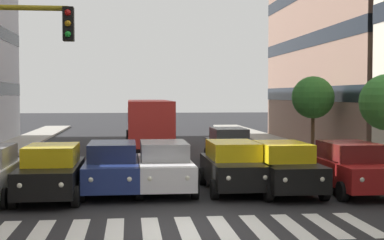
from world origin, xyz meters
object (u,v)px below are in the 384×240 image
object	(u,v)px
street_tree_2	(313,98)
car_2	(233,166)
car_1	(283,167)
car_3	(164,166)
car_5	(51,171)
car_4	(112,167)
bus_behind_traffic	(149,119)
car_0	(351,167)
car_row2_0	(229,145)

from	to	relation	value
street_tree_2	car_2	bearing A→B (deg)	58.76
car_1	car_3	xyz separation A→B (m)	(4.03, -0.71, 0.00)
car_1	car_5	distance (m)	7.73
car_2	car_5	xyz separation A→B (m)	(6.10, 0.73, 0.00)
car_2	car_4	size ratio (longest dim) A/B	1.00
car_2	street_tree_2	world-z (taller)	street_tree_2
car_1	car_4	distance (m)	5.84
car_2	car_1	bearing A→B (deg)	160.99
car_2	bus_behind_traffic	bearing A→B (deg)	-81.17
car_0	car_1	bearing A→B (deg)	-5.34
car_3	car_5	world-z (taller)	same
car_5	street_tree_2	bearing A→B (deg)	-138.00
street_tree_2	car_3	bearing A→B (deg)	49.72
car_3	bus_behind_traffic	size ratio (longest dim) A/B	0.42
car_3	car_1	bearing A→B (deg)	170.03
car_3	car_5	xyz separation A→B (m)	(3.70, 0.87, 0.00)
car_0	car_4	size ratio (longest dim) A/B	1.00
car_0	car_row2_0	bearing A→B (deg)	-72.62
car_0	car_5	distance (m)	10.04
car_4	car_row2_0	xyz separation A→B (m)	(-5.43, -7.67, 0.00)
car_row2_0	car_3	bearing A→B (deg)	64.41
car_2	bus_behind_traffic	distance (m)	15.71
car_row2_0	street_tree_2	world-z (taller)	street_tree_2
car_2	bus_behind_traffic	size ratio (longest dim) A/B	0.42
car_3	car_5	bearing A→B (deg)	13.30
car_5	car_row2_0	xyz separation A→B (m)	(-7.36, -8.52, 0.00)
car_4	car_5	distance (m)	2.10
car_3	car_row2_0	xyz separation A→B (m)	(-3.66, -7.64, 0.00)
car_1	car_3	world-z (taller)	same
car_2	car_4	bearing A→B (deg)	-1.66
car_3	car_4	world-z (taller)	same
car_1	car_5	world-z (taller)	same
car_4	bus_behind_traffic	distance (m)	15.50
car_1	car_4	world-z (taller)	same
car_row2_0	car_2	bearing A→B (deg)	80.85
car_0	car_row2_0	world-z (taller)	same
car_4	street_tree_2	bearing A→B (deg)	-135.44
car_3	bus_behind_traffic	distance (m)	15.37
car_5	car_2	bearing A→B (deg)	-173.22
car_2	car_5	distance (m)	6.15
car_0	car_4	xyz separation A→B (m)	(8.11, -0.90, 0.00)
car_5	car_row2_0	world-z (taller)	same
car_0	car_4	world-z (taller)	same
car_3	car_5	size ratio (longest dim) A/B	1.00
car_0	car_1	size ratio (longest dim) A/B	1.00
car_5	car_4	bearing A→B (deg)	-156.28
car_3	car_row2_0	distance (m)	8.48
car_0	street_tree_2	size ratio (longest dim) A/B	1.05
car_5	car_row2_0	size ratio (longest dim) A/B	1.00
car_3	bus_behind_traffic	xyz separation A→B (m)	(-0.00, -15.34, 0.97)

